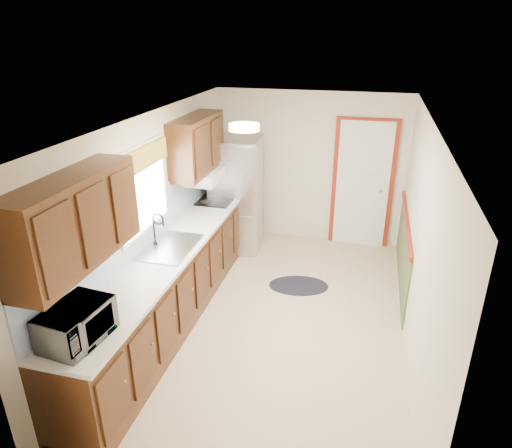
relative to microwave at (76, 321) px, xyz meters
The scene contains 8 objects.
room_shell 2.29m from the microwave, 58.39° to the left, with size 3.20×5.20×2.52m.
kitchen_run 1.69m from the microwave, 91.22° to the left, with size 0.63×4.00×2.20m.
back_wall_trim 4.71m from the microwave, 62.21° to the left, with size 1.12×2.30×2.08m.
ceiling_fixture 2.32m from the microwave, 62.78° to the left, with size 0.30×0.30×0.06m, color #FFD88C.
microwave is the anchor object (origin of this frame).
refrigerator 3.82m from the microwave, 87.30° to the left, with size 0.80×0.77×1.76m.
rug 3.33m from the microwave, 64.55° to the left, with size 0.81×0.52×0.01m, color black.
cooktop 3.35m from the microwave, 89.83° to the left, with size 0.48×0.58×0.02m, color black.
Camera 1 is at (0.92, -4.50, 3.25)m, focal length 32.00 mm.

